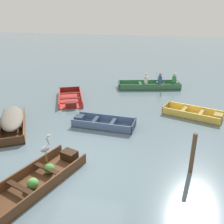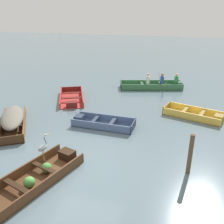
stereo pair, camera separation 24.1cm
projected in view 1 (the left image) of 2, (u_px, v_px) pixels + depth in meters
The scene contains 9 objects.
ground_plane at pixel (82, 165), 7.94m from camera, with size 80.00×80.00×0.00m, color slate.
dinghy_dark_varnish_foreground at pixel (39, 178), 7.13m from camera, with size 2.08×3.46×0.36m.
skiff_yellow_near_moored at pixel (195, 114), 11.45m from camera, with size 2.77×1.74×0.33m.
skiff_slate_blue_mid_moored at pixel (101, 123), 10.55m from camera, with size 2.63×1.05×0.34m.
skiff_red_far_moored at pixel (70, 99), 13.38m from camera, with size 2.21×3.02×0.32m.
skiff_wooden_brown_outer_moored at pixel (12, 120), 10.22m from camera, with size 2.36×3.05×0.69m.
rowboat_green_with_crew at pixel (153, 84), 15.52m from camera, with size 3.91×2.27×0.93m.
heron_on_dinghy at pixel (46, 148), 7.34m from camera, with size 0.26×0.44×0.84m.
mooring_post at pixel (193, 153), 7.38m from camera, with size 0.13×0.13×1.31m, color brown.
Camera 1 is at (2.47, -6.26, 4.64)m, focal length 40.00 mm.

